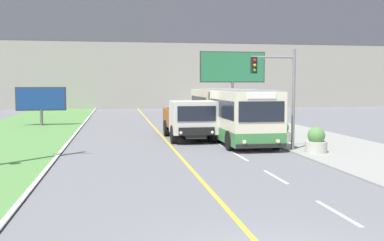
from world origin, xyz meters
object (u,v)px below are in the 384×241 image
at_px(dump_truck, 191,120).
at_px(traffic_light_mast, 280,86).
at_px(billboard_small, 41,100).
at_px(planter_round_third, 259,126).
at_px(planter_round_far, 244,121).
at_px(city_bus, 229,113).
at_px(planter_round_near, 316,141).
at_px(car_distant, 187,110).
at_px(billboard_large, 233,69).
at_px(planter_round_second, 281,132).

height_order(dump_truck, traffic_light_mast, traffic_light_mast).
relative_size(traffic_light_mast, billboard_small, 1.30).
height_order(planter_round_third, planter_round_far, planter_round_third).
bearing_deg(traffic_light_mast, dump_truck, 126.80).
bearing_deg(dump_truck, city_bus, 18.19).
xyz_separation_m(planter_round_near, planter_round_third, (-0.08, 8.37, -0.03)).
relative_size(city_bus, billboard_small, 3.28).
relative_size(car_distant, billboard_large, 0.68).
xyz_separation_m(traffic_light_mast, planter_round_far, (1.48, 11.44, -2.66)).
bearing_deg(billboard_small, planter_round_second, -41.14).
distance_m(traffic_light_mast, planter_round_second, 4.24).
relative_size(car_distant, traffic_light_mast, 0.85).
relative_size(billboard_large, planter_round_second, 5.11).
xyz_separation_m(car_distant, planter_round_near, (2.25, -25.33, -0.07)).
relative_size(traffic_light_mast, planter_round_far, 4.42).
xyz_separation_m(billboard_large, billboard_small, (-16.49, -2.67, -2.64)).
bearing_deg(dump_truck, car_distant, 81.63).
relative_size(traffic_light_mast, planter_round_third, 4.39).
relative_size(traffic_light_mast, planter_round_near, 4.13).
height_order(traffic_light_mast, planter_round_far, traffic_light_mast).
distance_m(planter_round_near, planter_round_third, 8.37).
bearing_deg(billboard_small, planter_round_near, -48.67).
relative_size(city_bus, planter_round_near, 10.44).
bearing_deg(planter_round_second, planter_round_far, 88.58).
distance_m(traffic_light_mast, billboard_large, 19.23).
bearing_deg(billboard_large, car_distant, 123.11).
height_order(traffic_light_mast, planter_round_near, traffic_light_mast).
height_order(city_bus, billboard_small, billboard_small).
distance_m(billboard_large, planter_round_near, 20.56).
bearing_deg(dump_truck, planter_round_second, -20.21).
xyz_separation_m(city_bus, dump_truck, (-2.53, -0.83, -0.34)).
bearing_deg(car_distant, planter_round_far, -79.82).
relative_size(billboard_large, planter_round_far, 5.52).
height_order(traffic_light_mast, planter_round_second, traffic_light_mast).
bearing_deg(dump_truck, planter_round_far, 51.88).
relative_size(dump_truck, planter_round_second, 5.21).
xyz_separation_m(traffic_light_mast, planter_round_second, (1.27, 3.07, -2.63)).
bearing_deg(traffic_light_mast, planter_round_second, 67.48).
xyz_separation_m(city_bus, car_distant, (0.31, 18.50, -0.86)).
distance_m(billboard_small, planter_round_second, 20.20).
distance_m(traffic_light_mast, billboard_small, 21.47).
bearing_deg(billboard_small, traffic_light_mast, -49.60).
relative_size(traffic_light_mast, planter_round_second, 4.09).
bearing_deg(billboard_large, billboard_small, -170.80).
xyz_separation_m(dump_truck, car_distant, (2.84, 19.33, -0.52)).
height_order(car_distant, billboard_small, billboard_small).
xyz_separation_m(dump_truck, billboard_large, (6.25, 14.11, 3.53)).
bearing_deg(car_distant, dump_truck, -98.37).
relative_size(car_distant, planter_round_second, 3.48).
bearing_deg(planter_round_second, city_bus, 132.22).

